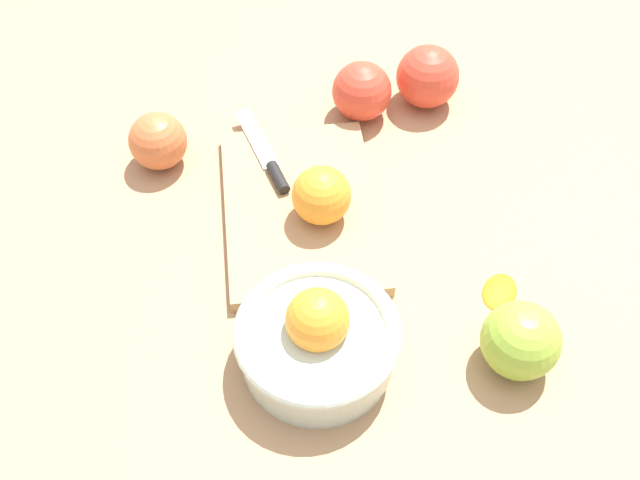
{
  "coord_description": "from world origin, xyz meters",
  "views": [
    {
      "loc": [
        -0.47,
        0.17,
        0.68
      ],
      "look_at": [
        0.01,
        0.03,
        0.04
      ],
      "focal_mm": 42.28,
      "sensor_mm": 36.0,
      "label": 1
    }
  ],
  "objects_px": {
    "cutting_board": "(301,209)",
    "apple_front_right": "(428,77)",
    "bowl": "(317,339)",
    "apple_back_right": "(158,141)",
    "apple_front_right_2": "(362,91)",
    "apple_front_left": "(521,340)",
    "orange_on_board": "(321,195)",
    "knife": "(268,160)"
  },
  "relations": [
    {
      "from": "apple_back_right",
      "to": "apple_front_right",
      "type": "bearing_deg",
      "value": -88.31
    },
    {
      "from": "cutting_board",
      "to": "apple_back_right",
      "type": "relative_size",
      "value": 3.64
    },
    {
      "from": "orange_on_board",
      "to": "apple_front_right_2",
      "type": "height_order",
      "value": "orange_on_board"
    },
    {
      "from": "knife",
      "to": "apple_back_right",
      "type": "distance_m",
      "value": 0.14
    },
    {
      "from": "apple_front_left",
      "to": "apple_front_right",
      "type": "bearing_deg",
      "value": -8.69
    },
    {
      "from": "apple_front_left",
      "to": "apple_back_right",
      "type": "xyz_separation_m",
      "value": [
        0.38,
        0.3,
        -0.0
      ]
    },
    {
      "from": "cutting_board",
      "to": "knife",
      "type": "bearing_deg",
      "value": 14.4
    },
    {
      "from": "cutting_board",
      "to": "apple_front_right_2",
      "type": "height_order",
      "value": "apple_front_right_2"
    },
    {
      "from": "apple_back_right",
      "to": "apple_front_right_2",
      "type": "distance_m",
      "value": 0.27
    },
    {
      "from": "knife",
      "to": "apple_front_left",
      "type": "distance_m",
      "value": 0.37
    },
    {
      "from": "cutting_board",
      "to": "apple_front_left",
      "type": "relative_size",
      "value": 3.27
    },
    {
      "from": "bowl",
      "to": "cutting_board",
      "type": "distance_m",
      "value": 0.2
    },
    {
      "from": "cutting_board",
      "to": "apple_back_right",
      "type": "distance_m",
      "value": 0.2
    },
    {
      "from": "orange_on_board",
      "to": "apple_front_right",
      "type": "relative_size",
      "value": 0.82
    },
    {
      "from": "bowl",
      "to": "apple_front_right",
      "type": "distance_m",
      "value": 0.42
    },
    {
      "from": "cutting_board",
      "to": "bowl",
      "type": "bearing_deg",
      "value": 168.98
    },
    {
      "from": "apple_front_left",
      "to": "apple_front_right_2",
      "type": "height_order",
      "value": "apple_front_left"
    },
    {
      "from": "bowl",
      "to": "orange_on_board",
      "type": "bearing_deg",
      "value": -18.21
    },
    {
      "from": "orange_on_board",
      "to": "apple_front_left",
      "type": "xyz_separation_m",
      "value": [
        -0.23,
        -0.13,
        -0.01
      ]
    },
    {
      "from": "orange_on_board",
      "to": "bowl",
      "type": "bearing_deg",
      "value": 161.79
    },
    {
      "from": "cutting_board",
      "to": "apple_front_left",
      "type": "bearing_deg",
      "value": -148.66
    },
    {
      "from": "bowl",
      "to": "apple_front_left",
      "type": "xyz_separation_m",
      "value": [
        -0.06,
        -0.19,
        0.0
      ]
    },
    {
      "from": "bowl",
      "to": "apple_front_right_2",
      "type": "height_order",
      "value": "bowl"
    },
    {
      "from": "knife",
      "to": "apple_back_right",
      "type": "xyz_separation_m",
      "value": [
        0.06,
        0.12,
        0.01
      ]
    },
    {
      "from": "apple_front_right",
      "to": "apple_front_right_2",
      "type": "relative_size",
      "value": 1.07
    },
    {
      "from": "bowl",
      "to": "orange_on_board",
      "type": "relative_size",
      "value": 2.46
    },
    {
      "from": "cutting_board",
      "to": "apple_front_left",
      "type": "height_order",
      "value": "apple_front_left"
    },
    {
      "from": "knife",
      "to": "apple_front_right_2",
      "type": "distance_m",
      "value": 0.16
    },
    {
      "from": "cutting_board",
      "to": "apple_back_right",
      "type": "xyz_separation_m",
      "value": [
        0.13,
        0.14,
        0.03
      ]
    },
    {
      "from": "knife",
      "to": "apple_front_right_2",
      "type": "xyz_separation_m",
      "value": [
        0.07,
        -0.14,
        0.02
      ]
    },
    {
      "from": "bowl",
      "to": "cutting_board",
      "type": "height_order",
      "value": "bowl"
    },
    {
      "from": "apple_front_right_2",
      "to": "apple_front_right",
      "type": "bearing_deg",
      "value": -90.34
    },
    {
      "from": "apple_front_left",
      "to": "apple_front_right_2",
      "type": "bearing_deg",
      "value": 4.36
    },
    {
      "from": "apple_front_right",
      "to": "apple_back_right",
      "type": "distance_m",
      "value": 0.36
    },
    {
      "from": "apple_front_left",
      "to": "orange_on_board",
      "type": "bearing_deg",
      "value": 30.5
    },
    {
      "from": "cutting_board",
      "to": "apple_front_right_2",
      "type": "xyz_separation_m",
      "value": [
        0.14,
        -0.12,
        0.03
      ]
    },
    {
      "from": "apple_front_left",
      "to": "apple_back_right",
      "type": "height_order",
      "value": "apple_front_left"
    },
    {
      "from": "apple_front_left",
      "to": "apple_front_right_2",
      "type": "xyz_separation_m",
      "value": [
        0.39,
        0.03,
        -0.0
      ]
    },
    {
      "from": "apple_front_left",
      "to": "apple_front_right",
      "type": "xyz_separation_m",
      "value": [
        0.39,
        -0.06,
        0.0
      ]
    },
    {
      "from": "cutting_board",
      "to": "apple_front_right",
      "type": "relative_size",
      "value": 3.15
    },
    {
      "from": "bowl",
      "to": "apple_back_right",
      "type": "relative_size",
      "value": 2.33
    },
    {
      "from": "apple_back_right",
      "to": "apple_front_left",
      "type": "bearing_deg",
      "value": -142.38
    }
  ]
}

